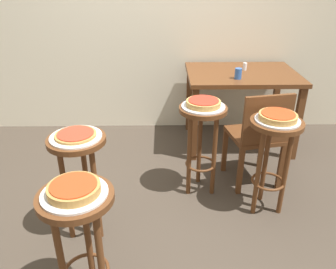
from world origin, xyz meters
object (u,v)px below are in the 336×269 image
(stool_middle, at_px, (80,166))
(pizza_leftside, at_px, (278,116))
(serving_plate_leftside, at_px, (277,120))
(stool_foreground, at_px, (80,228))
(serving_plate_middle, at_px, (76,137))
(stool_leftside, at_px, (273,147))
(serving_plate_rear, at_px, (203,106))
(wooden_chair, at_px, (258,135))
(serving_plate_foreground, at_px, (75,194))
(stool_rear, at_px, (202,131))
(pizza_foreground, at_px, (74,189))
(dining_table, at_px, (241,83))
(condiment_shaker, at_px, (245,66))
(cup_near_edge, at_px, (238,74))
(pizza_rear, at_px, (203,103))
(pizza_middle, at_px, (76,135))

(stool_middle, xyz_separation_m, pizza_leftside, (1.33, 0.23, 0.24))
(serving_plate_leftside, bearing_deg, stool_foreground, -145.72)
(stool_middle, distance_m, serving_plate_middle, 0.21)
(stool_leftside, relative_size, pizza_leftside, 2.88)
(serving_plate_rear, distance_m, wooden_chair, 0.56)
(serving_plate_foreground, distance_m, serving_plate_middle, 0.60)
(stool_leftside, height_order, stool_rear, same)
(stool_foreground, distance_m, stool_rear, 1.30)
(serving_plate_middle, bearing_deg, pizza_leftside, 9.94)
(pizza_foreground, distance_m, pizza_leftside, 1.46)
(stool_middle, relative_size, stool_rear, 1.00)
(serving_plate_leftside, distance_m, serving_plate_rear, 0.55)
(stool_middle, relative_size, wooden_chair, 0.88)
(dining_table, bearing_deg, stool_leftside, -89.59)
(stool_middle, bearing_deg, serving_plate_foreground, -77.85)
(serving_plate_foreground, relative_size, condiment_shaker, 4.35)
(dining_table, xyz_separation_m, condiment_shaker, (0.04, 0.08, 0.15))
(stool_rear, height_order, serving_plate_rear, serving_plate_rear)
(pizza_leftside, relative_size, cup_near_edge, 2.65)
(pizza_rear, relative_size, cup_near_edge, 2.65)
(pizza_middle, xyz_separation_m, stool_leftside, (1.33, 0.23, -0.23))
(stool_foreground, distance_m, pizza_foreground, 0.24)
(wooden_chair, bearing_deg, stool_middle, -156.33)
(stool_foreground, xyz_separation_m, serving_plate_leftside, (1.20, 0.82, 0.21))
(pizza_foreground, distance_m, serving_plate_rear, 1.30)
(pizza_middle, relative_size, stool_rear, 0.34)
(serving_plate_leftside, distance_m, condiment_shaker, 1.18)
(stool_leftside, height_order, dining_table, dining_table)
(serving_plate_middle, height_order, condiment_shaker, condiment_shaker)
(pizza_middle, bearing_deg, pizza_rear, 30.28)
(pizza_foreground, bearing_deg, stool_leftside, 34.28)
(pizza_leftside, distance_m, cup_near_edge, 0.90)
(stool_middle, bearing_deg, condiment_shaker, 46.19)
(serving_plate_middle, distance_m, serving_plate_leftside, 1.35)
(serving_plate_leftside, bearing_deg, condiment_shaker, 88.63)
(serving_plate_leftside, xyz_separation_m, cup_near_edge, (-0.10, 0.89, 0.07))
(dining_table, distance_m, wooden_chair, 0.78)
(stool_foreground, bearing_deg, pizza_middle, 102.15)
(pizza_middle, height_order, serving_plate_leftside, pizza_middle)
(stool_rear, bearing_deg, serving_plate_leftside, -28.46)
(pizza_leftside, relative_size, wooden_chair, 0.31)
(stool_middle, xyz_separation_m, serving_plate_middle, (0.00, 0.00, 0.21))
(dining_table, bearing_deg, wooden_chair, -90.03)
(pizza_rear, bearing_deg, serving_plate_foreground, -123.67)
(pizza_middle, relative_size, serving_plate_leftside, 0.83)
(pizza_foreground, height_order, serving_plate_leftside, pizza_foreground)
(cup_near_edge, bearing_deg, pizza_rear, -121.43)
(serving_plate_foreground, height_order, stool_leftside, serving_plate_foreground)
(pizza_rear, height_order, condiment_shaker, condiment_shaker)
(stool_leftside, xyz_separation_m, serving_plate_rear, (-0.48, 0.26, 0.21))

